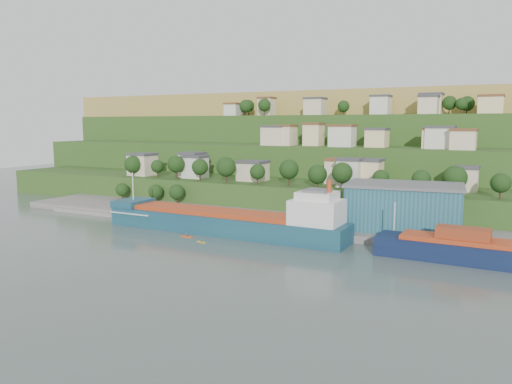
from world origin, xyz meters
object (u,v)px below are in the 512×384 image
Objects in this scene: cargo_ship_near at (230,223)px; caravan at (121,207)px; warehouse at (404,206)px; kayak_orange at (187,236)px.

cargo_ship_near is 51.20m from caravan.
warehouse reaches higher than caravan.
warehouse is 60.68m from kayak_orange.
cargo_ship_near reaches higher than warehouse.
kayak_orange is (-8.57, -9.12, -2.77)m from cargo_ship_near.
cargo_ship_near is 2.25× the size of warehouse.
cargo_ship_near is at bearing -162.92° from warehouse.
caravan is 1.48× the size of kayak_orange.
kayak_orange is (-52.95, -28.49, -8.16)m from warehouse.
caravan is (-50.14, 10.35, -0.57)m from cargo_ship_near.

